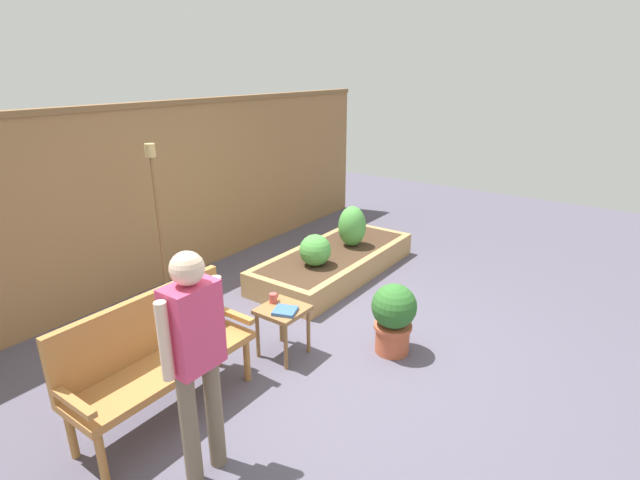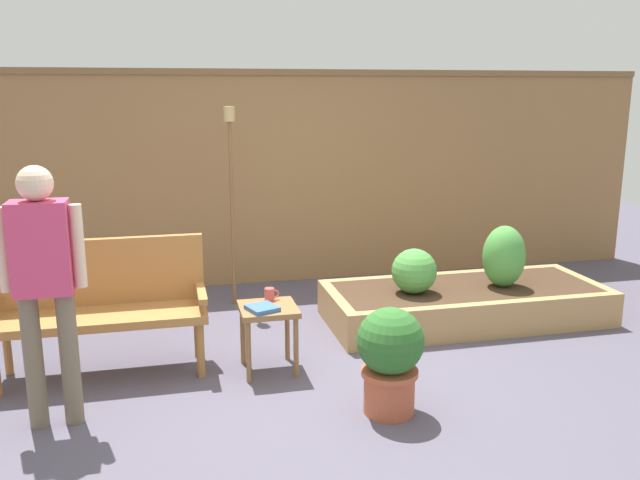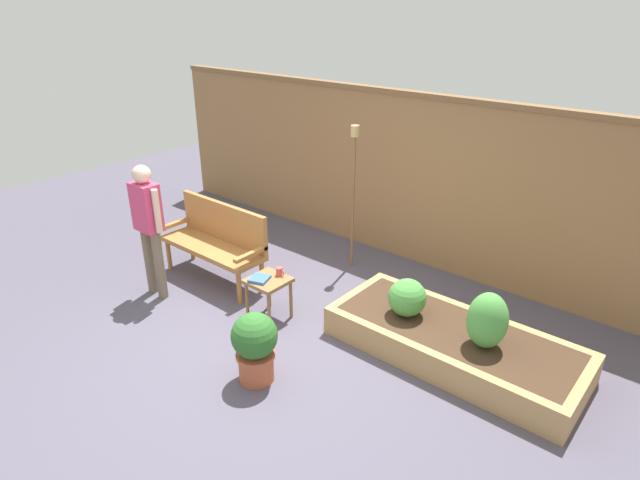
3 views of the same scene
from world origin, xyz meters
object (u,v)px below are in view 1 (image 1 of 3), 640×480
cup_on_table (273,298)px  tiki_torch (156,202)px  potted_boxwood (394,315)px  shrub_near_bench (315,250)px  person_by_bench (195,350)px  garden_bench (156,349)px  side_table (283,316)px  shrub_far_corner (352,226)px  book_on_table (285,311)px

cup_on_table → tiki_torch: bearing=94.5°
potted_boxwood → shrub_near_bench: 1.56m
tiki_torch → person_by_bench: bearing=-122.2°
garden_bench → side_table: (1.14, -0.28, -0.15)m
side_table → cup_on_table: bearing=75.3°
shrub_far_corner → side_table: bearing=-164.3°
tiki_torch → shrub_far_corner: bearing=-23.6°
garden_bench → cup_on_table: bearing=-6.9°
garden_bench → book_on_table: garden_bench is taller
potted_boxwood → book_on_table: bearing=133.3°
person_by_bench → book_on_table: bearing=17.0°
side_table → tiki_torch: tiki_torch is taller
book_on_table → tiki_torch: size_ratio=0.11×
potted_boxwood → shrub_far_corner: size_ratio=1.27×
cup_on_table → potted_boxwood: size_ratio=0.16×
garden_bench → side_table: bearing=-13.7°
cup_on_table → shrub_far_corner: shrub_far_corner is taller
book_on_table → shrub_near_bench: (1.38, 0.67, -0.01)m
person_by_bench → potted_boxwood: bearing=-9.1°
garden_bench → person_by_bench: 0.88m
garden_bench → potted_boxwood: 2.07m
side_table → shrub_near_bench: shrub_near_bench is taller
side_table → shrub_far_corner: size_ratio=0.90×
garden_bench → side_table: garden_bench is taller
cup_on_table → shrub_far_corner: size_ratio=0.20×
side_table → book_on_table: (-0.05, -0.07, 0.10)m
book_on_table → tiki_torch: (-0.02, 1.64, 0.74)m
side_table → shrub_near_bench: (1.32, 0.60, 0.09)m
cup_on_table → book_on_table: (-0.09, -0.21, -0.03)m
shrub_far_corner → person_by_bench: size_ratio=0.34×
side_table → shrub_far_corner: 2.23m
cup_on_table → potted_boxwood: 1.11m
shrub_near_bench → shrub_far_corner: bearing=0.0°
cup_on_table → garden_bench: bearing=173.1°
book_on_table → garden_bench: bearing=141.7°
book_on_table → potted_boxwood: (0.68, -0.72, -0.12)m
book_on_table → tiki_torch: tiki_torch is taller
side_table → person_by_bench: person_by_bench is taller
side_table → shrub_far_corner: (2.14, 0.60, 0.17)m
cup_on_table → book_on_table: 0.23m
shrub_near_bench → person_by_bench: 2.93m
cup_on_table → person_by_bench: person_by_bench is taller
book_on_table → shrub_far_corner: bearing=-3.2°
book_on_table → shrub_far_corner: 2.29m
tiki_torch → shrub_near_bench: bearing=-34.7°
shrub_near_bench → potted_boxwood: bearing=-116.5°
garden_bench → side_table: size_ratio=3.00×
shrub_far_corner → person_by_bench: 3.68m
garden_bench → potted_boxwood: bearing=-31.3°
shrub_near_bench → tiki_torch: tiki_torch is taller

